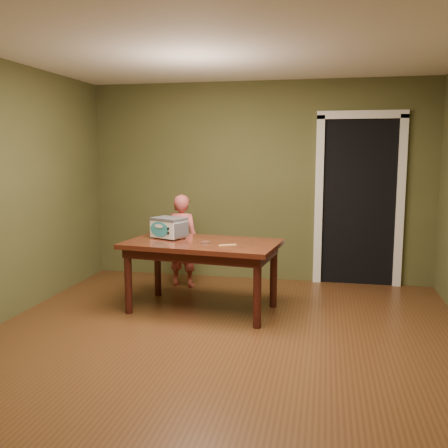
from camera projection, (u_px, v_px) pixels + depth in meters
name	position (u px, v px, depth m)	size (l,w,h in m)	color
floor	(217.00, 349.00, 4.33)	(5.00, 5.00, 0.00)	#553118
room_shell	(217.00, 150.00, 4.08)	(4.52, 5.02, 2.61)	#4E502A
doorway	(357.00, 200.00, 6.61)	(1.10, 0.66, 2.25)	black
dining_table	(202.00, 251.00, 5.30)	(1.70, 1.09, 0.75)	#37120C
toy_oven	(169.00, 227.00, 5.48)	(0.43, 0.37, 0.23)	#4C4F54
baking_pan	(206.00, 242.00, 5.18)	(0.10, 0.10, 0.02)	silver
spatula	(228.00, 245.00, 5.08)	(0.18, 0.03, 0.01)	#FBD36D
child	(182.00, 241.00, 6.28)	(0.43, 0.28, 1.17)	#CD5754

